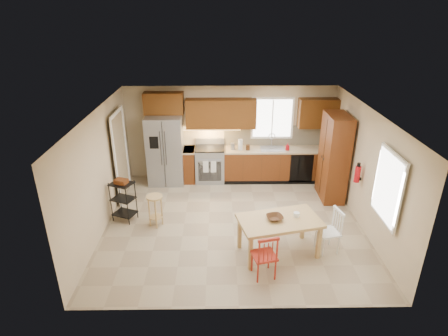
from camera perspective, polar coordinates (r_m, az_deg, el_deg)
floor at (r=8.29m, az=1.43°, el=-8.41°), size 5.50×5.50×0.00m
ceiling at (r=7.27m, az=1.63°, el=8.49°), size 5.50×5.00×0.02m
wall_back at (r=10.02m, az=0.97°, el=5.41°), size 5.50×0.02×2.50m
wall_front at (r=5.52m, az=2.53°, el=-11.33°), size 5.50×0.02×2.50m
wall_left at (r=8.07m, az=-18.39°, el=-0.61°), size 0.02×5.00×2.50m
wall_right at (r=8.27m, az=20.92°, el=-0.38°), size 0.02×5.00×2.50m
refrigerator at (r=9.88m, az=-8.89°, el=2.74°), size 0.92×0.75×1.82m
range_stove at (r=10.01m, az=-2.15°, el=0.53°), size 0.76×0.63×0.92m
base_cabinet_narrow at (r=10.06m, az=-5.28°, el=0.49°), size 0.30×0.60×0.90m
base_cabinet_run at (r=10.15m, az=8.29°, el=0.56°), size 2.92×0.60×0.90m
dishwasher at (r=9.99m, az=11.70°, el=-0.09°), size 0.60×0.02×0.78m
backsplash at (r=10.16m, az=8.30°, el=4.96°), size 2.92×0.03×0.55m
upper_over_fridge at (r=9.71m, az=-9.18°, el=9.73°), size 1.00×0.35×0.55m
upper_left_block at (r=9.68m, az=-0.47°, el=8.30°), size 1.80×0.35×0.75m
upper_right_block at (r=10.01m, az=14.14°, el=8.11°), size 1.00×0.35×0.75m
window_back at (r=9.98m, az=7.37°, el=7.53°), size 1.12×0.04×1.12m
sink at (r=9.97m, az=7.35°, el=2.72°), size 0.62×0.46×0.16m
undercab_glow at (r=9.78m, az=-2.23°, el=6.02°), size 1.60×0.30×0.01m
soap_bottle at (r=9.89m, az=9.65°, el=3.24°), size 0.09×0.09×0.19m
paper_towel at (r=9.78m, az=2.49°, el=3.59°), size 0.12×0.12×0.28m
canister_steel at (r=9.78m, az=1.32°, el=3.31°), size 0.11×0.11×0.18m
canister_wood at (r=9.79m, az=3.67°, el=3.15°), size 0.10×0.10×0.14m
pantry at (r=9.28m, az=16.38°, el=1.53°), size 0.50×0.95×2.10m
fire_extinguisher at (r=8.42m, az=19.66°, el=-0.89°), size 0.12×0.12×0.36m
window_right at (r=7.21m, az=23.73°, el=-2.69°), size 0.04×1.02×1.32m
doorway at (r=9.27m, az=-15.54°, el=1.61°), size 0.04×0.95×2.10m
dining_table at (r=7.29m, az=8.29°, el=-10.30°), size 1.65×1.17×0.73m
chair_red at (r=6.68m, az=6.12°, el=-12.99°), size 0.50×0.50×0.88m
chair_white at (r=7.49m, az=15.56°, el=-9.29°), size 0.50×0.50×0.88m
table_bowl at (r=7.07m, az=7.72°, el=-7.81°), size 0.37×0.37×0.07m
table_jar at (r=7.21m, az=10.97°, el=-7.13°), size 0.13×0.13×0.12m
bar_stool at (r=8.18m, az=-10.39°, el=-6.43°), size 0.41×0.41×0.71m
utility_cart at (r=8.49m, az=-15.06°, el=-4.85°), size 0.57×0.52×0.93m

